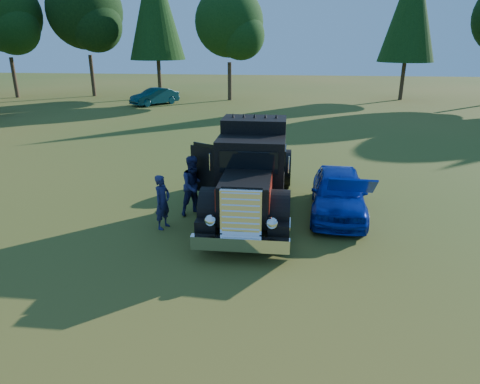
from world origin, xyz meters
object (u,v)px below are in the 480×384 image
diamond_t_truck (251,176)px  spectator_far (194,186)px  spectator_near (162,202)px  distant_teal_car (155,96)px  hotrod_coupe (339,192)px

diamond_t_truck → spectator_far: (-1.82, -0.24, -0.30)m
spectator_near → distant_teal_car: size_ratio=0.39×
distant_teal_car → spectator_near: bearing=-33.1°
spectator_near → spectator_far: spectator_far is taller
diamond_t_truck → spectator_near: (-2.53, -1.40, -0.45)m
spectator_near → spectator_far: (0.72, 1.16, 0.15)m
diamond_t_truck → hotrod_coupe: 2.87m
spectator_far → distant_teal_car: size_ratio=0.46×
diamond_t_truck → spectator_near: 2.93m
hotrod_coupe → distant_teal_car: (-13.35, 23.48, -0.03)m
hotrod_coupe → spectator_far: bearing=-173.1°
diamond_t_truck → distant_teal_car: 26.04m
hotrod_coupe → spectator_far: (-4.62, -0.56, 0.24)m
hotrod_coupe → spectator_far: size_ratio=2.25×
diamond_t_truck → distant_teal_car: bearing=113.9°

